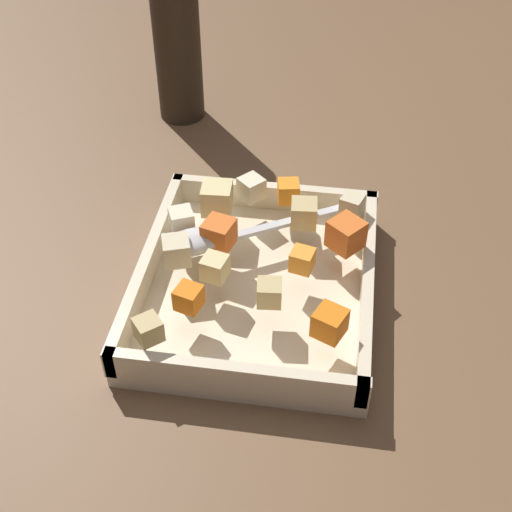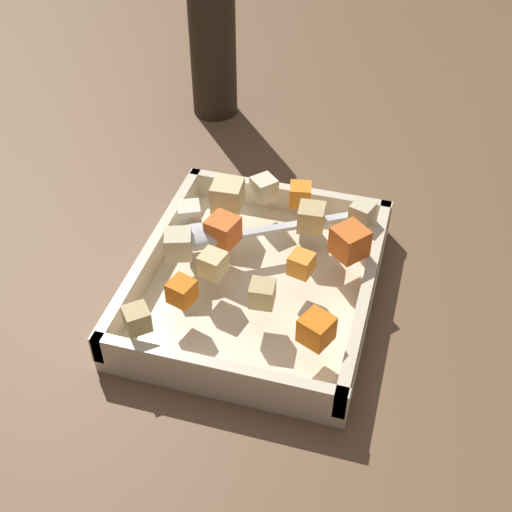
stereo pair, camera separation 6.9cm
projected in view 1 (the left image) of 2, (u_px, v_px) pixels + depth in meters
The scene contains 19 objects.
ground_plane at pixel (260, 284), 0.78m from camera, with size 4.00×4.00×0.00m, color brown.
baking_dish at pixel (256, 285), 0.76m from camera, with size 0.29×0.25×0.05m.
carrot_chunk_far_left at pixel (219, 233), 0.75m from camera, with size 0.03×0.03×0.03m, color orange.
carrot_chunk_far_right at pixel (346, 234), 0.75m from camera, with size 0.03×0.03×0.03m, color orange.
carrot_chunk_rim_edge at pixel (302, 260), 0.72m from camera, with size 0.02×0.02×0.02m, color orange.
carrot_chunk_mid_left at pixel (288, 191), 0.81m from camera, with size 0.02×0.02×0.02m, color orange.
carrot_chunk_corner_se at pixel (330, 323), 0.66m from camera, with size 0.03×0.03×0.03m, color orange.
carrot_chunk_corner_sw at pixel (189, 298), 0.68m from camera, with size 0.02×0.02×0.02m, color orange.
potato_chunk_corner_ne at pixel (269, 293), 0.69m from camera, with size 0.02×0.02×0.02m, color tan.
potato_chunk_mid_right at pixel (304, 213), 0.78m from camera, with size 0.03×0.03×0.03m, color tan.
potato_chunk_heap_side at pixel (251, 188), 0.81m from camera, with size 0.03×0.03×0.03m, color beige.
potato_chunk_heap_top at pixel (217, 198), 0.79m from camera, with size 0.03×0.03×0.03m, color #E0CC89.
potato_chunk_near_left at pixel (352, 205), 0.79m from camera, with size 0.02×0.02×0.02m, color beige.
potato_chunk_near_spoon at pixel (215, 267), 0.71m from camera, with size 0.02×0.02×0.02m, color #E0CC89.
potato_chunk_back_center at pixel (176, 251), 0.73m from camera, with size 0.03×0.03×0.03m, color beige.
potato_chunk_corner_nw at pixel (181, 220), 0.77m from camera, with size 0.03×0.03×0.03m, color beige.
potato_chunk_front_center at pixel (148, 329), 0.65m from camera, with size 0.02×0.02×0.02m, color tan.
serving_spoon at pixel (205, 239), 0.75m from camera, with size 0.13×0.20×0.02m.
pepper_mill at pixel (177, 42), 0.97m from camera, with size 0.07×0.07×0.25m.
Camera 1 is at (0.55, 0.08, 0.55)m, focal length 48.97 mm.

